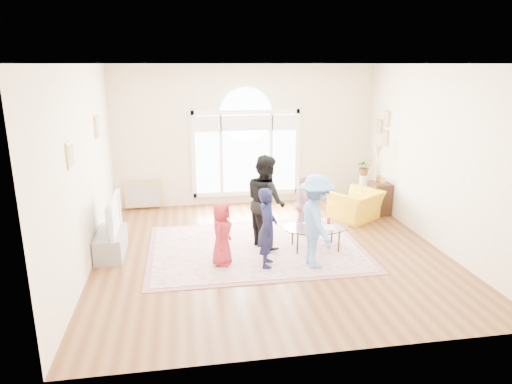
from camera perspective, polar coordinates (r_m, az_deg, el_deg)
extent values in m
plane|color=#552E16|center=(8.15, 1.81, -7.41)|extent=(6.00, 6.00, 0.00)
plane|color=#F5E6BE|center=(10.57, -1.28, 7.01)|extent=(6.00, 0.00, 6.00)
plane|color=#F5E6BE|center=(4.86, 8.83, -3.68)|extent=(6.00, 0.00, 6.00)
plane|color=#F5E6BE|center=(7.67, -20.67, 2.67)|extent=(0.00, 6.00, 6.00)
plane|color=#F5E6BE|center=(8.75, 21.62, 4.08)|extent=(0.00, 6.00, 6.00)
plane|color=white|center=(7.49, 2.03, 15.72)|extent=(6.00, 6.00, 0.00)
cube|color=white|center=(10.82, -1.20, -0.10)|extent=(2.50, 0.08, 0.10)
cube|color=white|center=(10.46, -1.26, 9.96)|extent=(2.50, 0.08, 0.10)
cube|color=white|center=(10.50, -7.86, 4.59)|extent=(0.10, 0.08, 2.00)
cube|color=white|center=(10.84, 5.19, 5.02)|extent=(0.10, 0.08, 2.00)
cube|color=#C6E2FF|center=(10.51, -6.08, 4.67)|extent=(0.55, 0.02, 1.80)
cube|color=#C6E2FF|center=(10.76, 3.51, 4.98)|extent=(0.55, 0.02, 1.80)
cube|color=#C6E2FF|center=(10.60, -1.23, 4.84)|extent=(1.10, 0.02, 1.80)
cylinder|color=#C6E2FF|center=(10.47, -1.26, 9.68)|extent=(1.20, 0.02, 1.20)
cube|color=white|center=(10.53, -4.39, 4.72)|extent=(0.07, 0.04, 1.80)
cube|color=white|center=(10.69, 1.89, 4.93)|extent=(0.07, 0.04, 1.80)
cube|color=white|center=(10.32, -6.17, 8.51)|extent=(0.65, 0.12, 0.35)
cube|color=white|center=(10.41, -1.19, 8.65)|extent=(1.20, 0.12, 0.35)
cube|color=white|center=(10.57, 3.67, 8.74)|extent=(0.65, 0.12, 0.35)
cube|color=tan|center=(8.85, -19.30, 7.71)|extent=(0.03, 0.34, 0.40)
cube|color=#ADA38E|center=(8.84, -19.18, 7.72)|extent=(0.01, 0.28, 0.34)
cube|color=tan|center=(6.73, -22.23, 4.29)|extent=(0.03, 0.30, 0.36)
cube|color=#ADA38E|center=(6.72, -22.08, 4.29)|extent=(0.01, 0.24, 0.30)
cube|color=tan|center=(10.46, 16.07, 8.81)|extent=(0.03, 0.28, 0.34)
cube|color=#ADA38E|center=(10.45, 15.98, 8.81)|extent=(0.01, 0.22, 0.28)
cube|color=tan|center=(10.52, 15.89, 6.48)|extent=(0.03, 0.28, 0.34)
cube|color=#ADA38E|center=(10.51, 15.80, 6.48)|extent=(0.01, 0.22, 0.28)
cube|color=tan|center=(10.80, 15.20, 7.94)|extent=(0.03, 0.26, 0.32)
cube|color=#ADA38E|center=(10.79, 15.11, 7.95)|extent=(0.01, 0.20, 0.26)
cube|color=#C4B196|center=(8.26, -0.02, -6.99)|extent=(3.60, 2.60, 0.02)
cube|color=#905B61|center=(8.26, -0.02, -7.01)|extent=(3.80, 2.80, 0.01)
cube|color=gray|center=(8.31, -17.67, -6.15)|extent=(0.45, 1.00, 0.42)
imported|color=black|center=(8.13, -17.97, -2.73)|extent=(0.14, 1.08, 0.62)
cube|color=#58B7DB|center=(8.12, -17.34, -2.71)|extent=(0.02, 0.89, 0.50)
ellipsoid|color=silver|center=(8.16, 7.46, -4.42)|extent=(1.18, 0.78, 0.02)
cylinder|color=black|center=(8.52, 9.46, -5.12)|extent=(0.03, 0.03, 0.40)
cylinder|color=black|center=(8.34, 4.58, -5.42)|extent=(0.03, 0.03, 0.40)
cylinder|color=black|center=(8.14, 10.32, -6.16)|extent=(0.03, 0.03, 0.40)
cylinder|color=black|center=(7.96, 5.22, -6.50)|extent=(0.03, 0.03, 0.40)
imported|color=#B2A58C|center=(8.16, 6.30, -4.20)|extent=(0.30, 0.34, 0.03)
imported|color=#B2A58C|center=(8.10, 8.35, -4.44)|extent=(0.27, 0.33, 0.02)
cylinder|color=red|center=(8.30, 9.06, -3.61)|extent=(0.07, 0.07, 0.12)
imported|color=#E5AE0F|center=(9.86, 12.40, -1.67)|extent=(1.28, 1.25, 0.63)
cube|color=black|center=(10.40, 15.16, -0.74)|extent=(0.40, 0.50, 0.70)
cylinder|color=black|center=(10.50, 14.44, -2.48)|extent=(0.20, 0.20, 0.02)
cylinder|color=#BB9645|center=(10.32, 14.69, 1.03)|extent=(0.02, 0.02, 1.35)
cone|color=#CCB284|center=(10.16, 14.97, 4.99)|extent=(0.26, 0.26, 0.22)
cylinder|color=white|center=(11.01, 13.25, 0.29)|extent=(0.20, 0.20, 0.70)
imported|color=#33722D|center=(10.88, 13.43, 3.08)|extent=(0.43, 0.39, 0.40)
cube|color=tan|center=(10.77, -13.83, -2.03)|extent=(0.80, 0.14, 0.62)
imported|color=maroon|center=(7.43, -4.31, -5.20)|extent=(0.51, 0.61, 1.06)
imported|color=#16183C|center=(7.33, 1.44, -4.45)|extent=(0.41, 0.53, 1.31)
imported|color=black|center=(8.08, 1.22, -1.16)|extent=(0.81, 0.94, 1.67)
imported|color=#DF9EA7|center=(8.77, 5.91, -1.59)|extent=(0.37, 0.71, 1.16)
imported|color=#6397E0|center=(7.34, 7.54, -3.63)|extent=(0.63, 1.02, 1.53)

